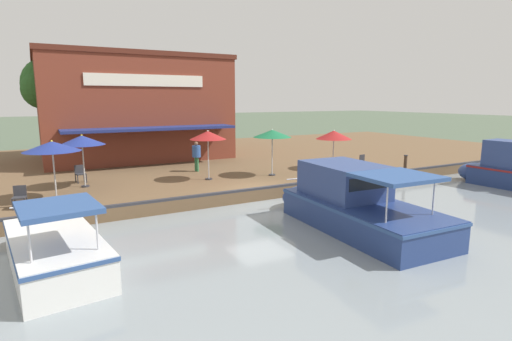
{
  "coord_description": "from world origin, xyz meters",
  "views": [
    {
      "loc": [
        15.28,
        -8.63,
        4.63
      ],
      "look_at": [
        -1.0,
        0.37,
        1.3
      ],
      "focal_mm": 28.0,
      "sensor_mm": 36.0,
      "label": 1
    }
  ],
  "objects": [
    {
      "name": "cafe_chair_beside_entrance",
      "position": [
        -1.74,
        7.93,
        1.08
      ],
      "size": [
        0.5,
        0.5,
        0.85
      ],
      "color": "#2D2D33",
      "rests_on": "quay_deck"
    },
    {
      "name": "tree_upstream_bank",
      "position": [
        -16.65,
        -7.58,
        5.55
      ],
      "size": [
        3.96,
        3.77,
        6.94
      ],
      "color": "brown",
      "rests_on": "quay_deck"
    },
    {
      "name": "quay_edge_fender",
      "position": [
        -0.1,
        0.0,
        0.65
      ],
      "size": [
        0.2,
        50.4,
        0.1
      ],
      "primitive_type": "cube",
      "color": "#2D2D33",
      "rests_on": "quay_deck"
    },
    {
      "name": "cafe_chair_mid_patio",
      "position": [
        -5.71,
        -6.89,
        1.08
      ],
      "size": [
        0.51,
        0.51,
        0.85
      ],
      "color": "#2D2D33",
      "rests_on": "quay_deck"
    },
    {
      "name": "person_at_quay_edge",
      "position": [
        -5.81,
        -0.81,
        1.66
      ],
      "size": [
        0.48,
        0.48,
        1.69
      ],
      "color": "#337547",
      "rests_on": "quay_deck"
    },
    {
      "name": "waterfront_restaurant",
      "position": [
        -13.61,
        -2.49,
        4.07
      ],
      "size": [
        10.19,
        12.07,
        6.94
      ],
      "color": "brown",
      "rests_on": "quay_deck"
    },
    {
      "name": "patio_umbrella_far_corner",
      "position": [
        -2.51,
        -8.11,
        2.77
      ],
      "size": [
        2.19,
        2.19,
        2.42
      ],
      "color": "#B7B7B7",
      "rests_on": "quay_deck"
    },
    {
      "name": "patio_umbrella_mid_patio_right",
      "position": [
        -4.49,
        -6.81,
        2.78
      ],
      "size": [
        2.03,
        2.03,
        2.44
      ],
      "color": "#B7B7B7",
      "rests_on": "quay_deck"
    },
    {
      "name": "motorboat_outer_channel",
      "position": [
        4.51,
        1.2,
        0.9
      ],
      "size": [
        7.52,
        3.1,
        2.24
      ],
      "color": "navy",
      "rests_on": "river_water"
    },
    {
      "name": "motorboat_mid_row",
      "position": [
        3.35,
        -8.49,
        0.65
      ],
      "size": [
        5.78,
        2.6,
        2.08
      ],
      "color": "white",
      "rests_on": "river_water"
    },
    {
      "name": "mooring_post",
      "position": [
        -0.35,
        9.81,
        1.05
      ],
      "size": [
        0.22,
        0.22,
        0.89
      ],
      "color": "#473323",
      "rests_on": "quay_deck"
    },
    {
      "name": "cafe_chair_facing_river",
      "position": [
        -1.67,
        -9.36,
        1.08
      ],
      "size": [
        0.51,
        0.51,
        0.85
      ],
      "color": "#2D2D33",
      "rests_on": "quay_deck"
    },
    {
      "name": "patio_umbrella_near_quay_edge",
      "position": [
        -2.73,
        2.3,
        2.84
      ],
      "size": [
        2.03,
        2.03,
        2.49
      ],
      "color": "#B7B7B7",
      "rests_on": "quay_deck"
    },
    {
      "name": "ground_plane",
      "position": [
        0.0,
        0.0,
        0.0
      ],
      "size": [
        220.0,
        220.0,
        0.0
      ],
      "primitive_type": "plane",
      "color": "#4C5B47"
    },
    {
      "name": "patio_umbrella_by_entrance",
      "position": [
        -3.31,
        -1.11,
        2.85
      ],
      "size": [
        1.84,
        1.84,
        2.51
      ],
      "color": "#B7B7B7",
      "rests_on": "quay_deck"
    },
    {
      "name": "patio_umbrella_mid_patio_left",
      "position": [
        -2.75,
        6.48,
        2.59
      ],
      "size": [
        2.07,
        2.07,
        2.28
      ],
      "color": "#B7B7B7",
      "rests_on": "quay_deck"
    },
    {
      "name": "quay_deck",
      "position": [
        -11.0,
        0.0,
        0.3
      ],
      "size": [
        22.0,
        56.0,
        0.6
      ],
      "primitive_type": "cube",
      "color": "brown",
      "rests_on": "ground"
    }
  ]
}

